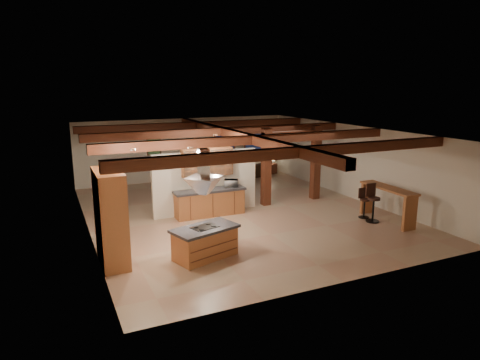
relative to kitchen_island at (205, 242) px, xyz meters
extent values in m
plane|color=tan|center=(2.42, 3.29, -0.43)|extent=(12.00, 12.00, 0.00)
plane|color=beige|center=(2.42, 9.29, 1.02)|extent=(10.00, 0.00, 10.00)
plane|color=beige|center=(2.42, -2.71, 1.02)|extent=(10.00, 0.00, 10.00)
plane|color=beige|center=(-2.58, 3.29, 1.02)|extent=(0.00, 12.00, 12.00)
plane|color=beige|center=(7.42, 3.29, 1.02)|extent=(0.00, 12.00, 12.00)
plane|color=#331B10|center=(2.42, 3.29, 2.47)|extent=(12.00, 12.00, 0.00)
cube|color=#431B10|center=(2.42, -0.71, 2.33)|extent=(10.00, 0.25, 0.28)
cube|color=#431B10|center=(2.42, 1.99, 2.33)|extent=(10.00, 0.25, 0.28)
cube|color=#431B10|center=(2.42, 4.59, 2.33)|extent=(10.00, 0.25, 0.28)
cube|color=#431B10|center=(2.42, 7.29, 2.33)|extent=(10.00, 0.25, 0.28)
cube|color=#431B10|center=(2.42, 3.29, 2.33)|extent=(0.28, 12.00, 0.28)
cube|color=#431B10|center=(3.82, 3.79, 1.02)|extent=(0.30, 0.30, 2.90)
cube|color=#431B10|center=(6.02, 3.79, 1.02)|extent=(0.30, 0.30, 2.90)
cube|color=#431B10|center=(4.92, 3.79, 2.17)|extent=(2.50, 0.28, 0.28)
cube|color=beige|center=(1.42, 3.79, 0.67)|extent=(3.80, 0.18, 2.20)
cube|color=#A45735|center=(-2.25, 0.69, 0.77)|extent=(0.64, 1.60, 2.40)
cube|color=silver|center=(-1.95, 0.69, 0.72)|extent=(0.06, 0.62, 0.95)
cube|color=black|center=(-1.91, 0.69, 0.92)|extent=(0.01, 0.50, 0.28)
cube|color=#A45735|center=(1.42, 3.40, 0.00)|extent=(2.40, 0.60, 0.86)
cube|color=black|center=(1.42, 3.40, 0.47)|extent=(2.50, 0.66, 0.08)
cube|color=#A45735|center=(1.42, 3.61, 1.42)|extent=(1.80, 0.34, 0.95)
cube|color=silver|center=(1.42, 3.43, 1.42)|extent=(1.74, 0.02, 0.90)
pyramid|color=silver|center=(0.00, 0.00, 1.30)|extent=(1.10, 1.10, 0.45)
cube|color=silver|center=(0.00, 0.00, 2.11)|extent=(0.26, 0.22, 0.73)
cube|color=#431B10|center=(4.42, 9.23, 1.07)|extent=(1.10, 0.05, 1.70)
cube|color=black|center=(4.42, 9.20, 1.07)|extent=(0.95, 0.02, 1.55)
cube|color=#431B10|center=(6.02, 9.23, 1.07)|extent=(1.10, 0.05, 1.70)
cube|color=black|center=(6.02, 9.20, 1.07)|extent=(0.95, 0.02, 1.55)
cube|color=#431B10|center=(0.92, 9.23, 1.27)|extent=(0.65, 0.04, 0.85)
cube|color=#296140|center=(0.92, 9.21, 1.27)|extent=(0.55, 0.01, 0.75)
cylinder|color=silver|center=(-0.18, 0.49, 2.44)|extent=(0.16, 0.16, 0.03)
cylinder|color=silver|center=(1.42, 2.79, 2.44)|extent=(0.16, 0.16, 0.03)
cylinder|color=silver|center=(-1.58, 0.79, 2.44)|extent=(0.16, 0.16, 0.03)
cube|color=#A45735|center=(0.00, 0.00, -0.04)|extent=(1.77, 1.23, 0.77)
cube|color=black|center=(0.00, 0.00, 0.37)|extent=(1.90, 1.37, 0.07)
cube|color=black|center=(0.00, 0.00, 0.41)|extent=(0.77, 0.62, 0.02)
imported|color=#401C10|center=(2.23, 5.98, -0.11)|extent=(1.99, 1.43, 0.63)
imported|color=black|center=(5.24, 8.44, -0.10)|extent=(2.38, 1.29, 0.66)
imported|color=silver|center=(2.22, 3.40, 0.64)|extent=(0.56, 0.49, 0.26)
cube|color=#A45735|center=(6.53, 0.35, 0.71)|extent=(0.61, 2.23, 0.07)
cube|color=#A45735|center=(6.51, -0.65, 0.13)|extent=(0.50, 0.12, 1.11)
cube|color=#A45735|center=(6.56, 1.35, 0.13)|extent=(0.50, 0.12, 1.11)
cube|color=#431B10|center=(6.80, 8.74, -0.17)|extent=(0.54, 0.54, 0.51)
cylinder|color=black|center=(6.80, 8.74, 0.17)|extent=(0.07, 0.07, 0.17)
cone|color=#FFD699|center=(6.80, 8.74, 0.35)|extent=(0.31, 0.31, 0.20)
cylinder|color=black|center=(6.07, 0.49, 0.37)|extent=(0.40, 0.40, 0.08)
cube|color=black|center=(6.08, 0.68, 0.62)|extent=(0.38, 0.07, 0.44)
cylinder|color=black|center=(6.07, 0.49, -0.03)|extent=(0.07, 0.07, 0.77)
cylinder|color=black|center=(6.07, 0.49, -0.41)|extent=(0.44, 0.44, 0.03)
cylinder|color=black|center=(6.11, 0.96, 0.21)|extent=(0.32, 0.32, 0.06)
cube|color=black|center=(6.10, 1.11, 0.42)|extent=(0.30, 0.04, 0.35)
cylinder|color=black|center=(6.11, 0.96, -0.11)|extent=(0.05, 0.05, 0.62)
cylinder|color=black|center=(6.11, 0.96, -0.41)|extent=(0.35, 0.35, 0.03)
cube|color=#431B10|center=(1.55, 5.44, -0.03)|extent=(0.41, 0.41, 0.05)
cube|color=#431B10|center=(1.57, 5.62, 0.30)|extent=(0.37, 0.09, 0.66)
cylinder|color=#431B10|center=(1.38, 5.31, -0.24)|extent=(0.04, 0.04, 0.37)
cylinder|color=#431B10|center=(1.68, 5.27, -0.24)|extent=(0.04, 0.04, 0.37)
cylinder|color=#431B10|center=(1.41, 5.60, -0.24)|extent=(0.04, 0.04, 0.37)
cylinder|color=#431B10|center=(1.71, 5.57, -0.24)|extent=(0.04, 0.04, 0.37)
cube|color=#431B10|center=(1.69, 6.67, -0.03)|extent=(0.41, 0.41, 0.05)
cube|color=#431B10|center=(1.67, 6.48, 0.30)|extent=(0.37, 0.09, 0.66)
cylinder|color=#431B10|center=(1.85, 6.80, -0.24)|extent=(0.04, 0.04, 0.37)
cylinder|color=#431B10|center=(1.55, 6.83, -0.24)|extent=(0.04, 0.04, 0.37)
cylinder|color=#431B10|center=(1.82, 6.50, -0.24)|extent=(0.04, 0.04, 0.37)
cylinder|color=#431B10|center=(1.52, 6.53, -0.24)|extent=(0.04, 0.04, 0.37)
cube|color=#431B10|center=(2.77, 5.30, -0.03)|extent=(0.41, 0.41, 0.05)
cube|color=#431B10|center=(2.79, 5.48, 0.30)|extent=(0.37, 0.09, 0.66)
cylinder|color=#431B10|center=(2.61, 5.17, -0.24)|extent=(0.04, 0.04, 0.37)
cylinder|color=#431B10|center=(2.90, 5.13, -0.24)|extent=(0.04, 0.04, 0.37)
cylinder|color=#431B10|center=(2.64, 5.46, -0.24)|extent=(0.04, 0.04, 0.37)
cylinder|color=#431B10|center=(2.94, 5.43, -0.24)|extent=(0.04, 0.04, 0.37)
cube|color=#431B10|center=(2.91, 6.52, -0.03)|extent=(0.41, 0.41, 0.05)
cube|color=#431B10|center=(2.89, 6.34, 0.30)|extent=(0.37, 0.09, 0.66)
cylinder|color=#431B10|center=(3.08, 6.66, -0.24)|extent=(0.04, 0.04, 0.37)
cylinder|color=#431B10|center=(2.78, 6.69, -0.24)|extent=(0.04, 0.04, 0.37)
cylinder|color=#431B10|center=(3.05, 6.36, -0.24)|extent=(0.04, 0.04, 0.37)
cylinder|color=#431B10|center=(2.75, 6.39, -0.24)|extent=(0.04, 0.04, 0.37)
camera|label=1|loc=(-3.57, -9.98, 4.06)|focal=32.00mm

